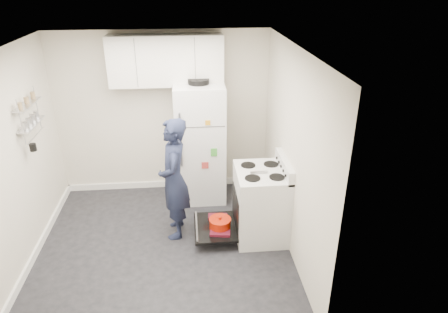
{
  "coord_description": "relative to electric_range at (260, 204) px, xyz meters",
  "views": [
    {
      "loc": [
        0.38,
        -4.25,
        3.24
      ],
      "look_at": [
        0.82,
        0.42,
        1.05
      ],
      "focal_mm": 32.0,
      "sensor_mm": 36.0,
      "label": 1
    }
  ],
  "objects": [
    {
      "name": "electric_range",
      "position": [
        0.0,
        0.0,
        0.0
      ],
      "size": [
        0.66,
        0.76,
        1.1
      ],
      "color": "silver",
      "rests_on": "ground"
    },
    {
      "name": "room",
      "position": [
        -1.29,
        -0.12,
        0.74
      ],
      "size": [
        3.21,
        3.21,
        2.51
      ],
      "color": "black",
      "rests_on": "ground"
    },
    {
      "name": "wall_shelf_rack",
      "position": [
        -2.78,
        0.34,
        1.21
      ],
      "size": [
        0.14,
        0.6,
        0.61
      ],
      "color": "#B2B2B7",
      "rests_on": "room"
    },
    {
      "name": "refrigerator",
      "position": [
        -0.72,
        1.1,
        0.44
      ],
      "size": [
        0.72,
        0.74,
        1.87
      ],
      "color": "white",
      "rests_on": "ground"
    },
    {
      "name": "open_oven_door",
      "position": [
        -0.56,
        -0.03,
        -0.28
      ],
      "size": [
        0.55,
        0.7,
        0.22
      ],
      "color": "black",
      "rests_on": "ground"
    },
    {
      "name": "upper_cabinets",
      "position": [
        -1.16,
        1.28,
        1.63
      ],
      "size": [
        1.6,
        0.33,
        0.7
      ],
      "primitive_type": "cube",
      "color": "silver",
      "rests_on": "room"
    },
    {
      "name": "person",
      "position": [
        -1.1,
        0.14,
        0.35
      ],
      "size": [
        0.39,
        0.6,
        1.63
      ],
      "primitive_type": "imported",
      "rotation": [
        0.0,
        0.0,
        -1.57
      ],
      "color": "#191F38",
      "rests_on": "ground"
    }
  ]
}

